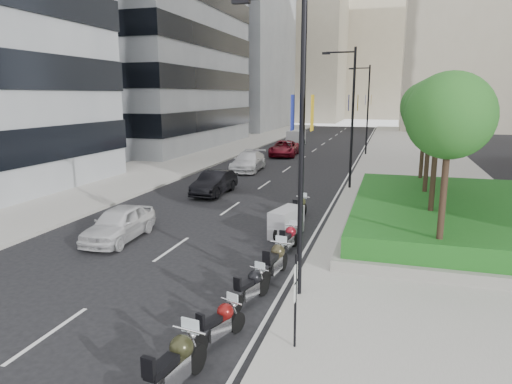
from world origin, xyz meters
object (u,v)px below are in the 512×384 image
at_px(motorcycle_2, 251,287).
at_px(car_d, 284,148).
at_px(motorcycle_0, 175,366).
at_px(delivery_van, 296,138).
at_px(lamp_post_1, 350,111).
at_px(motorcycle_6, 300,208).
at_px(car_a, 119,223).
at_px(lamp_post_0, 297,132).
at_px(motorcycle_5, 286,223).
at_px(lamp_post_2, 366,105).
at_px(parking_sign, 296,296).
at_px(motorcycle_1, 220,324).
at_px(motorcycle_4, 289,239).
at_px(car_c, 248,161).
at_px(motorcycle_3, 275,261).
at_px(car_b, 214,183).

bearing_deg(motorcycle_2, car_d, 28.51).
xyz_separation_m(motorcycle_0, delivery_van, (-7.30, 47.77, 0.23)).
distance_m(lamp_post_1, motorcycle_6, 9.29).
bearing_deg(car_d, motorcycle_2, -82.18).
height_order(lamp_post_1, car_a, lamp_post_1).
bearing_deg(motorcycle_2, delivery_van, 27.05).
xyz_separation_m(lamp_post_0, motorcycle_5, (-1.60, 5.99, -4.45)).
xyz_separation_m(lamp_post_2, parking_sign, (0.66, -38.00, -3.61)).
height_order(motorcycle_5, delivery_van, delivery_van).
bearing_deg(parking_sign, motorcycle_1, -175.98).
distance_m(lamp_post_1, parking_sign, 20.33).
bearing_deg(parking_sign, motorcycle_0, -132.34).
height_order(lamp_post_2, motorcycle_4, lamp_post_2).
bearing_deg(car_c, motorcycle_3, -73.47).
height_order(lamp_post_1, motorcycle_1, lamp_post_1).
bearing_deg(lamp_post_2, motorcycle_6, -93.51).
relative_size(lamp_post_0, motorcycle_4, 4.52).
height_order(motorcycle_2, motorcycle_6, motorcycle_6).
bearing_deg(car_d, motorcycle_5, -80.32).
height_order(lamp_post_2, parking_sign, lamp_post_2).
height_order(lamp_post_2, car_a, lamp_post_2).
bearing_deg(motorcycle_2, lamp_post_0, -37.92).
bearing_deg(car_d, motorcycle_3, -81.06).
xyz_separation_m(lamp_post_2, motorcycle_0, (-1.39, -40.25, -4.43)).
bearing_deg(parking_sign, car_c, 109.83).
distance_m(parking_sign, motorcycle_5, 9.30).
xyz_separation_m(motorcycle_2, delivery_van, (-7.56, 43.32, 0.35)).
bearing_deg(parking_sign, lamp_post_0, 102.33).
relative_size(lamp_post_1, car_d, 1.62).
xyz_separation_m(motorcycle_3, car_d, (-6.88, 31.04, 0.17)).
distance_m(parking_sign, car_a, 11.10).
bearing_deg(motorcycle_2, car_a, 76.59).
bearing_deg(parking_sign, motorcycle_2, 128.97).
bearing_deg(delivery_van, motorcycle_3, -80.47).
relative_size(motorcycle_0, motorcycle_3, 1.06).
xyz_separation_m(motorcycle_4, car_d, (-6.74, 28.33, 0.24)).
distance_m(lamp_post_1, motorcycle_0, 22.72).
relative_size(motorcycle_4, car_d, 0.36).
relative_size(lamp_post_0, car_a, 2.12).
distance_m(lamp_post_2, parking_sign, 38.18).
height_order(lamp_post_0, lamp_post_2, same).
bearing_deg(motorcycle_5, motorcycle_2, -162.87).
height_order(motorcycle_0, car_b, car_b).
bearing_deg(motorcycle_0, motorcycle_5, 9.56).
distance_m(car_a, car_c, 18.97).
relative_size(motorcycle_2, car_b, 0.43).
xyz_separation_m(lamp_post_1, motorcycle_2, (-1.13, -17.79, -4.55)).
relative_size(parking_sign, car_d, 0.45).
bearing_deg(car_a, delivery_van, 87.46).
height_order(lamp_post_1, car_c, lamp_post_1).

